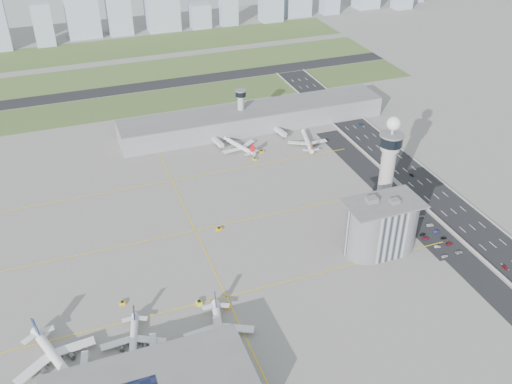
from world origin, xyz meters
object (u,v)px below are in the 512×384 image
object	(u,v)px
tug_2	(226,306)
car_hw_1	(412,175)
car_lot_6	(459,252)
jet_bridge_near_0	(84,381)
jet_bridge_far_1	(276,130)
tug_4	(255,159)
jet_bridge_near_1	(154,361)
tug_3	(219,229)
car_lot_0	(445,256)
car_lot_9	(437,232)
airplane_far_b	(307,138)
tug_5	(261,151)
airplane_near_a	(55,355)
car_hw_4	(314,100)
car_lot_10	(430,225)
car_hw_2	(361,124)
admin_building	(381,226)
car_lot_8	(444,238)
car_hw_0	(505,267)
airplane_far_a	(239,143)
jet_bridge_near_2	(220,343)
tug_1	(199,302)
tug_0	(122,303)
car_lot_3	(423,235)
control_tower	(388,163)
airplane_near_b	(133,340)
secondary_tower	(241,106)
car_lot_4	(414,225)
car_lot_7	(449,243)
car_lot_11	(422,216)
airplane_near_c	(219,328)
jet_bridge_far_0	(214,140)
car_lot_5	(409,221)
car_lot_1	(437,246)
car_lot_2	(426,238)

from	to	relation	value
tug_2	car_hw_1	distance (m)	175.34
car_lot_6	jet_bridge_near_0	bearing A→B (deg)	95.27
jet_bridge_far_1	tug_4	xyz separation A→B (m)	(-29.87, -34.26, -1.99)
jet_bridge_near_1	tug_3	xyz separation A→B (m)	(56.27, 86.57, -1.95)
car_lot_0	car_lot_9	size ratio (longest dim) A/B	1.03
airplane_far_b	tug_5	distance (m)	37.06
airplane_near_a	car_hw_4	bearing A→B (deg)	113.09
car_lot_10	car_hw_2	xyz separation A→B (m)	(29.20, 135.64, -0.02)
jet_bridge_near_1	admin_building	bearing A→B (deg)	-63.88
car_lot_8	car_hw_0	xyz separation A→B (m)	(15.00, -33.49, 0.05)
tug_4	car_hw_0	xyz separation A→B (m)	(85.04, -158.67, -0.22)
airplane_far_a	jet_bridge_near_2	size ratio (longest dim) A/B	2.47
admin_building	tug_1	size ratio (longest dim) A/B	11.71
jet_bridge_far_1	car_lot_10	world-z (taller)	jet_bridge_far_1
tug_1	tug_0	bearing A→B (deg)	-22.75
tug_4	car_hw_0	world-z (taller)	tug_4
tug_3	car_lot_3	world-z (taller)	tug_3
control_tower	tug_4	size ratio (longest dim) A/B	21.86
jet_bridge_near_1	car_lot_0	distance (m)	166.63
car_lot_6	airplane_near_b	bearing A→B (deg)	91.71
airplane_near_a	airplane_near_b	bearing A→B (deg)	65.29
secondary_tower	tug_0	bearing A→B (deg)	-125.66
airplane_far_b	car_lot_0	bearing A→B (deg)	-160.13
admin_building	car_hw_0	world-z (taller)	admin_building
jet_bridge_near_2	car_hw_0	xyz separation A→B (m)	(160.17, 0.07, -2.22)
airplane_far_a	car_lot_4	distance (m)	143.98
car_lot_7	car_lot_11	size ratio (longest dim) A/B	1.06
secondary_tower	admin_building	bearing A→B (deg)	-82.71
jet_bridge_near_2	car_lot_9	bearing A→B (deg)	-64.54
secondary_tower	car_hw_1	bearing A→B (deg)	-52.36
tug_1	car_hw_0	distance (m)	164.30
jet_bridge_near_0	car_lot_10	distance (m)	210.63
admin_building	airplane_near_c	distance (m)	108.64
jet_bridge_far_0	airplane_near_a	bearing A→B (deg)	-45.17
airplane_near_a	car_hw_1	world-z (taller)	airplane_near_a
tug_4	car_lot_5	xyz separation A→B (m)	(60.52, -103.62, -0.32)
car_lot_6	jet_bridge_near_1	bearing A→B (deg)	96.19
car_lot_1	car_lot_7	bearing A→B (deg)	-79.92
car_hw_2	secondary_tower	bearing A→B (deg)	171.34
car_hw_4	tug_5	bearing A→B (deg)	-134.52
car_lot_6	jet_bridge_far_1	bearing A→B (deg)	12.89
tug_1	car_lot_4	bearing A→B (deg)	-174.53
jet_bridge_near_1	car_lot_0	size ratio (longest dim) A/B	3.62
car_lot_2	admin_building	bearing A→B (deg)	89.55
airplane_near_c	jet_bridge_far_0	world-z (taller)	airplane_near_c
car_lot_3	admin_building	bearing A→B (deg)	84.71
jet_bridge_far_1	car_lot_7	xyz separation A→B (m)	(39.94, -164.93, -2.23)
tug_0	car_lot_1	xyz separation A→B (m)	(174.02, -15.79, -0.25)
tug_0	tug_5	bearing A→B (deg)	147.25
jet_bridge_far_0	tug_2	xyz separation A→B (m)	(-44.46, -169.42, -1.96)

